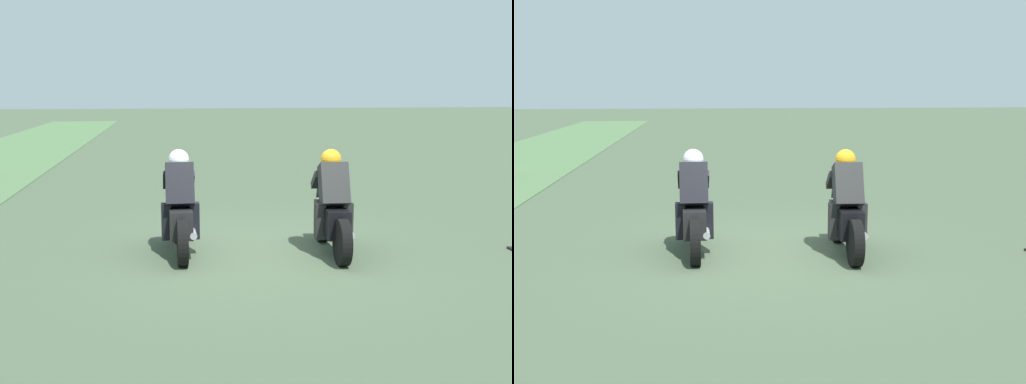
# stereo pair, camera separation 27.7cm
# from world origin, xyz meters

# --- Properties ---
(ground_plane) EXTENTS (120.00, 120.00, 0.00)m
(ground_plane) POSITION_xyz_m (0.00, 0.00, 0.00)
(ground_plane) COLOR #44543D
(rider_lane_a) EXTENTS (2.04, 0.55, 1.51)m
(rider_lane_a) POSITION_xyz_m (-0.15, -1.09, 0.62)
(rider_lane_a) COLOR black
(rider_lane_a) RESTS_ON ground_plane
(rider_lane_b) EXTENTS (2.04, 0.54, 1.51)m
(rider_lane_b) POSITION_xyz_m (0.11, 1.10, 0.62)
(rider_lane_b) COLOR black
(rider_lane_b) RESTS_ON ground_plane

